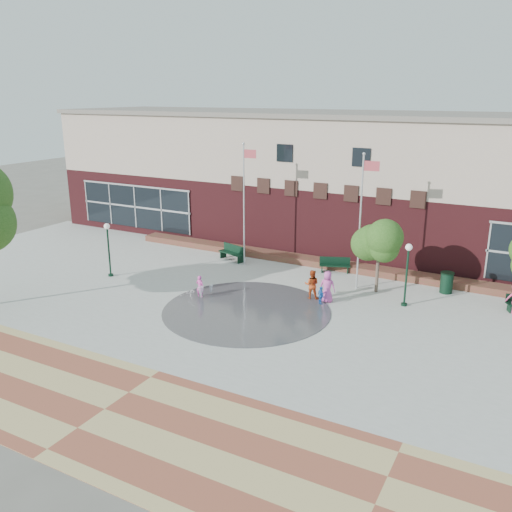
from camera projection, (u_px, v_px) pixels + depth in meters
The scene contains 20 objects.
ground at pixel (214, 333), 24.53m from camera, with size 120.00×120.00×0.00m, color #666056.
plaza_concrete at pixel (256, 304), 27.90m from camera, with size 46.00×18.00×0.01m, color #A8A8A0.
paver_band at pixel (105, 409), 18.63m from camera, with size 46.00×6.00×0.01m, color #984C35.
splash_pad at pixel (247, 311), 27.06m from camera, with size 8.40×8.40×0.01m, color #383A3D.
library_building at pixel (347, 179), 37.91m from camera, with size 44.40×10.40×9.20m.
flower_bed at pixel (313, 265), 34.30m from camera, with size 26.00×1.20×0.40m, color maroon.
flagpole_left at pixel (245, 199), 33.06m from camera, with size 0.90×0.15×7.64m.
flagpole_right at pixel (361, 215), 28.98m from camera, with size 0.92×0.18×7.49m.
lamp_left at pixel (108, 244), 31.58m from camera, with size 0.34×0.34×3.22m.
lamp_right at pixel (407, 268), 27.11m from camera, with size 0.35×0.35×3.29m.
bench_left at pixel (232, 256), 35.08m from camera, with size 2.08×1.12×1.01m.
bench_mid at pixel (335, 268), 32.74m from camera, with size 1.90×1.17×0.93m.
trash_can at pixel (447, 283), 29.29m from camera, with size 0.72×0.72×1.18m.
tree_mid at pixel (380, 236), 28.70m from camera, with size 2.57×2.57×4.33m.
water_jet_a at pixel (201, 299), 28.56m from camera, with size 0.34×0.34×0.66m, color white.
water_jet_b at pixel (211, 295), 29.22m from camera, with size 0.23×0.23×0.51m, color white.
child_splash at pixel (200, 286), 28.69m from camera, with size 0.44×0.29×1.21m, color #ED4AB1.
adult_red at pixel (312, 285), 28.41m from camera, with size 0.77×0.60×1.59m, color #AF3E16.
adult_pink at pixel (327, 287), 27.97m from camera, with size 0.82×0.53×1.68m, color #CD4EA4.
child_blue at pixel (321, 296), 27.69m from camera, with size 0.58×0.24×1.00m, color blue.
Camera 1 is at (12.32, -18.88, 10.46)m, focal length 38.00 mm.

